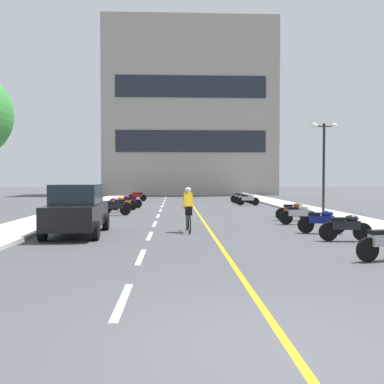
{
  "coord_description": "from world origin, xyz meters",
  "views": [
    {
      "loc": [
        -1.14,
        -5.09,
        2.05
      ],
      "look_at": [
        -0.04,
        20.88,
        1.2
      ],
      "focal_mm": 40.01,
      "sensor_mm": 36.0,
      "label": 1
    }
  ],
  "objects_px": {
    "motorcycle_12": "(241,197)",
    "motorcycle_5": "(294,211)",
    "motorcycle_6": "(115,207)",
    "motorcycle_10": "(248,199)",
    "motorcycle_3": "(322,221)",
    "motorcycle_13": "(137,196)",
    "motorcycle_8": "(124,203)",
    "motorcycle_7": "(117,204)",
    "parked_car_near": "(77,210)",
    "motorcycle_4": "(299,214)",
    "motorcycle_2": "(346,227)",
    "motorcycle_9": "(129,201)",
    "cyclist_rider": "(188,209)",
    "motorcycle_11": "(244,198)",
    "street_lamp_mid": "(324,147)"
  },
  "relations": [
    {
      "from": "motorcycle_6",
      "to": "motorcycle_10",
      "type": "bearing_deg",
      "value": 42.97
    },
    {
      "from": "motorcycle_6",
      "to": "motorcycle_12",
      "type": "distance_m",
      "value": 14.58
    },
    {
      "from": "motorcycle_12",
      "to": "motorcycle_5",
      "type": "bearing_deg",
      "value": -89.2
    },
    {
      "from": "street_lamp_mid",
      "to": "motorcycle_6",
      "type": "xyz_separation_m",
      "value": [
        -11.51,
        0.2,
        -3.3
      ]
    },
    {
      "from": "motorcycle_5",
      "to": "cyclist_rider",
      "type": "relative_size",
      "value": 0.94
    },
    {
      "from": "motorcycle_13",
      "to": "motorcycle_12",
      "type": "bearing_deg",
      "value": -16.82
    },
    {
      "from": "motorcycle_10",
      "to": "cyclist_rider",
      "type": "height_order",
      "value": "cyclist_rider"
    },
    {
      "from": "parked_car_near",
      "to": "motorcycle_2",
      "type": "relative_size",
      "value": 2.5
    },
    {
      "from": "motorcycle_9",
      "to": "motorcycle_13",
      "type": "distance_m",
      "value": 8.74
    },
    {
      "from": "motorcycle_5",
      "to": "motorcycle_13",
      "type": "xyz_separation_m",
      "value": [
        -9.01,
        17.6,
        0.0
      ]
    },
    {
      "from": "motorcycle_8",
      "to": "motorcycle_7",
      "type": "bearing_deg",
      "value": -96.33
    },
    {
      "from": "parked_car_near",
      "to": "motorcycle_10",
      "type": "bearing_deg",
      "value": 60.93
    },
    {
      "from": "motorcycle_7",
      "to": "motorcycle_10",
      "type": "height_order",
      "value": "same"
    },
    {
      "from": "motorcycle_4",
      "to": "cyclist_rider",
      "type": "height_order",
      "value": "cyclist_rider"
    },
    {
      "from": "motorcycle_7",
      "to": "motorcycle_12",
      "type": "distance_m",
      "value": 13.1
    },
    {
      "from": "motorcycle_11",
      "to": "motorcycle_9",
      "type": "bearing_deg",
      "value": -152.05
    },
    {
      "from": "motorcycle_7",
      "to": "motorcycle_12",
      "type": "bearing_deg",
      "value": 46.99
    },
    {
      "from": "motorcycle_11",
      "to": "motorcycle_12",
      "type": "height_order",
      "value": "same"
    },
    {
      "from": "motorcycle_8",
      "to": "cyclist_rider",
      "type": "distance_m",
      "value": 11.79
    },
    {
      "from": "parked_car_near",
      "to": "motorcycle_6",
      "type": "relative_size",
      "value": 2.5
    },
    {
      "from": "motorcycle_11",
      "to": "motorcycle_5",
      "type": "bearing_deg",
      "value": -89.23
    },
    {
      "from": "motorcycle_8",
      "to": "motorcycle_2",
      "type": "bearing_deg",
      "value": -57.48
    },
    {
      "from": "motorcycle_5",
      "to": "motorcycle_12",
      "type": "bearing_deg",
      "value": 90.8
    },
    {
      "from": "motorcycle_4",
      "to": "motorcycle_11",
      "type": "distance_m",
      "value": 15.11
    },
    {
      "from": "motorcycle_2",
      "to": "motorcycle_8",
      "type": "relative_size",
      "value": 1.0
    },
    {
      "from": "motorcycle_4",
      "to": "motorcycle_5",
      "type": "distance_m",
      "value": 1.7
    },
    {
      "from": "street_lamp_mid",
      "to": "motorcycle_5",
      "type": "relative_size",
      "value": 2.99
    },
    {
      "from": "motorcycle_9",
      "to": "motorcycle_3",
      "type": "bearing_deg",
      "value": -58.11
    },
    {
      "from": "motorcycle_5",
      "to": "motorcycle_8",
      "type": "bearing_deg",
      "value": 141.54
    },
    {
      "from": "motorcycle_3",
      "to": "motorcycle_12",
      "type": "distance_m",
      "value": 19.69
    },
    {
      "from": "motorcycle_2",
      "to": "motorcycle_10",
      "type": "relative_size",
      "value": 1.02
    },
    {
      "from": "motorcycle_7",
      "to": "parked_car_near",
      "type": "bearing_deg",
      "value": -90.45
    },
    {
      "from": "street_lamp_mid",
      "to": "cyclist_rider",
      "type": "height_order",
      "value": "street_lamp_mid"
    },
    {
      "from": "motorcycle_10",
      "to": "motorcycle_11",
      "type": "distance_m",
      "value": 1.96
    },
    {
      "from": "parked_car_near",
      "to": "motorcycle_12",
      "type": "distance_m",
      "value": 21.67
    },
    {
      "from": "motorcycle_4",
      "to": "motorcycle_10",
      "type": "distance_m",
      "value": 13.16
    },
    {
      "from": "motorcycle_3",
      "to": "motorcycle_7",
      "type": "height_order",
      "value": "same"
    },
    {
      "from": "motorcycle_2",
      "to": "motorcycle_11",
      "type": "xyz_separation_m",
      "value": [
        -0.0,
        20.08,
        0.0
      ]
    },
    {
      "from": "motorcycle_2",
      "to": "motorcycle_11",
      "type": "height_order",
      "value": "same"
    },
    {
      "from": "motorcycle_7",
      "to": "cyclist_rider",
      "type": "xyz_separation_m",
      "value": [
        3.94,
        -9.43,
        0.41
      ]
    },
    {
      "from": "motorcycle_2",
      "to": "motorcycle_10",
      "type": "distance_m",
      "value": 18.12
    },
    {
      "from": "parked_car_near",
      "to": "motorcycle_10",
      "type": "height_order",
      "value": "parked_car_near"
    },
    {
      "from": "motorcycle_5",
      "to": "motorcycle_2",
      "type": "bearing_deg",
      "value": -91.55
    },
    {
      "from": "motorcycle_3",
      "to": "motorcycle_13",
      "type": "height_order",
      "value": "same"
    },
    {
      "from": "motorcycle_7",
      "to": "motorcycle_8",
      "type": "xyz_separation_m",
      "value": [
        0.19,
        1.75,
        0.0
      ]
    },
    {
      "from": "motorcycle_11",
      "to": "cyclist_rider",
      "type": "relative_size",
      "value": 0.96
    },
    {
      "from": "motorcycle_3",
      "to": "motorcycle_13",
      "type": "relative_size",
      "value": 0.98
    },
    {
      "from": "motorcycle_9",
      "to": "motorcycle_11",
      "type": "bearing_deg",
      "value": 27.95
    },
    {
      "from": "motorcycle_2",
      "to": "motorcycle_3",
      "type": "xyz_separation_m",
      "value": [
        -0.13,
        1.9,
        0.0
      ]
    },
    {
      "from": "motorcycle_12",
      "to": "cyclist_rider",
      "type": "xyz_separation_m",
      "value": [
        -4.99,
        -19.01,
        0.41
      ]
    }
  ]
}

